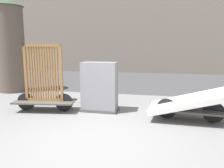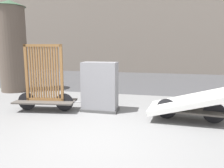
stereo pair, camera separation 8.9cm
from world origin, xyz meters
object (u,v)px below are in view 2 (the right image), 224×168
(utility_cabinet, at_px, (100,88))
(bike_cart_with_mattress, at_px, (190,103))
(advertising_column, at_px, (12,46))
(bike_cart_with_bedframe, at_px, (45,88))

(utility_cabinet, bearing_deg, bike_cart_with_mattress, -7.78)
(bike_cart_with_mattress, xyz_separation_m, utility_cabinet, (-2.37, 0.32, 0.20))
(bike_cart_with_mattress, bearing_deg, advertising_column, 166.70)
(utility_cabinet, xyz_separation_m, advertising_column, (-4.24, 2.00, 1.18))
(bike_cart_with_bedframe, bearing_deg, advertising_column, 131.52)
(bike_cart_with_bedframe, height_order, bike_cart_with_mattress, bike_cart_with_bedframe)
(bike_cart_with_mattress, height_order, advertising_column, advertising_column)
(advertising_column, bearing_deg, bike_cart_with_mattress, -19.38)
(bike_cart_with_mattress, height_order, utility_cabinet, utility_cabinet)
(utility_cabinet, bearing_deg, advertising_column, 154.72)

